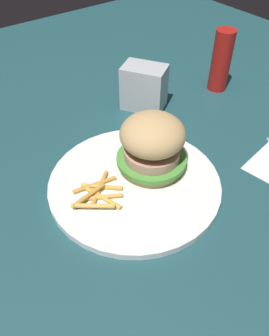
# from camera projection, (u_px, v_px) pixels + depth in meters

# --- Properties ---
(ground_plane) EXTENTS (1.60, 1.60, 0.00)m
(ground_plane) POSITION_uv_depth(u_px,v_px,m) (139.00, 178.00, 0.60)
(ground_plane) COLOR #1E474C
(plate) EXTENTS (0.29, 0.29, 0.01)m
(plate) POSITION_uv_depth(u_px,v_px,m) (134.00, 184.00, 0.58)
(plate) COLOR white
(plate) RESTS_ON ground_plane
(sandwich) EXTENTS (0.12, 0.12, 0.10)m
(sandwich) POSITION_uv_depth(u_px,v_px,m) (153.00, 144.00, 0.57)
(sandwich) COLOR tan
(sandwich) RESTS_ON plate
(fries_pile) EXTENTS (0.08, 0.09, 0.01)m
(fries_pile) POSITION_uv_depth(u_px,v_px,m) (98.00, 193.00, 0.55)
(fries_pile) COLOR gold
(fries_pile) RESTS_ON plate
(napkin_dispenser) EXTENTS (0.11, 0.10, 0.10)m
(napkin_dispenser) POSITION_uv_depth(u_px,v_px,m) (144.00, 87.00, 0.73)
(napkin_dispenser) COLOR #B7BABF
(napkin_dispenser) RESTS_ON ground_plane
(ketchup_bottle) EXTENTS (0.04, 0.04, 0.14)m
(ketchup_bottle) POSITION_uv_depth(u_px,v_px,m) (221.00, 61.00, 0.77)
(ketchup_bottle) COLOR #B21914
(ketchup_bottle) RESTS_ON ground_plane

